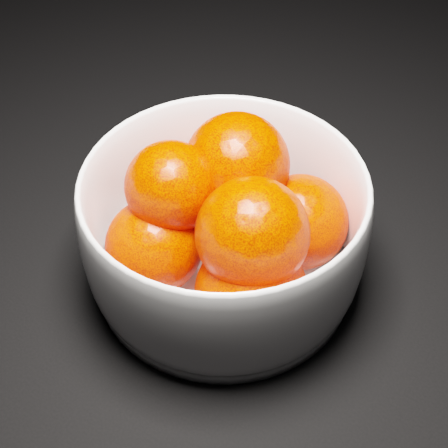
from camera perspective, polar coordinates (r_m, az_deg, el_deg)
The scene contains 2 objects.
bowl at distance 0.49m, azimuth 0.00°, elevation -0.45°, with size 0.22×0.22×0.11m.
orange_pile at distance 0.48m, azimuth 0.57°, elevation 0.29°, with size 0.17×0.16×0.13m.
Camera 1 is at (-0.06, -0.53, 0.41)m, focal length 50.00 mm.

